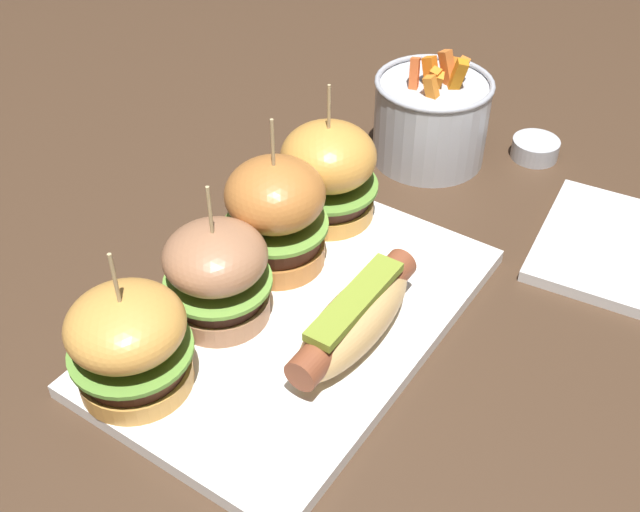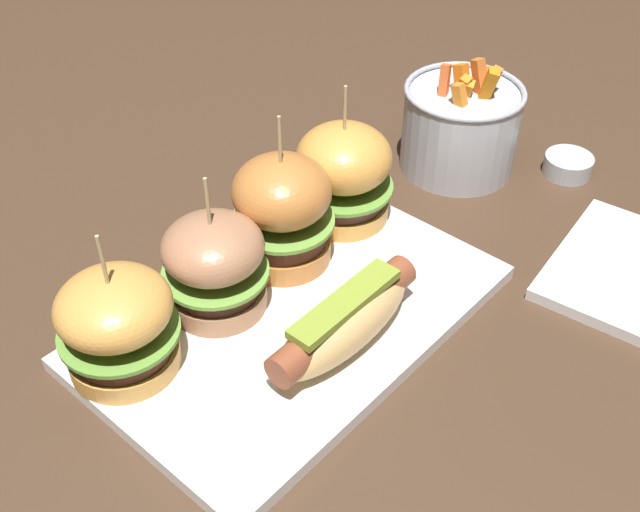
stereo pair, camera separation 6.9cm
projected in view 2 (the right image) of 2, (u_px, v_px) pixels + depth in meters
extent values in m
plane|color=#422D1E|center=(293.00, 321.00, 0.70)|extent=(3.00, 3.00, 0.00)
cube|color=white|center=(293.00, 316.00, 0.70)|extent=(0.36, 0.23, 0.01)
ellipsoid|color=tan|center=(341.00, 326.00, 0.65)|extent=(0.16, 0.05, 0.05)
cylinder|color=brown|center=(341.00, 321.00, 0.64)|extent=(0.16, 0.03, 0.03)
cube|color=olive|center=(342.00, 306.00, 0.63)|extent=(0.12, 0.03, 0.01)
cylinder|color=gold|center=(125.00, 355.00, 0.64)|extent=(0.09, 0.09, 0.02)
cylinder|color=#562F1D|center=(121.00, 340.00, 0.63)|extent=(0.08, 0.08, 0.02)
cylinder|color=#609338|center=(119.00, 331.00, 0.62)|extent=(0.10, 0.10, 0.00)
ellipsoid|color=gold|center=(113.00, 307.00, 0.61)|extent=(0.09, 0.09, 0.05)
cylinder|color=tan|center=(104.00, 268.00, 0.58)|extent=(0.00, 0.00, 0.06)
cylinder|color=#A46F4D|center=(218.00, 295.00, 0.70)|extent=(0.09, 0.09, 0.02)
cylinder|color=#3C2018|center=(216.00, 280.00, 0.68)|extent=(0.08, 0.08, 0.02)
cylinder|color=#6B9E3D|center=(215.00, 272.00, 0.68)|extent=(0.09, 0.09, 0.00)
ellipsoid|color=#A46F4D|center=(213.00, 247.00, 0.66)|extent=(0.09, 0.09, 0.05)
cylinder|color=tan|center=(208.00, 209.00, 0.63)|extent=(0.00, 0.00, 0.06)
cylinder|color=#BB7134|center=(284.00, 248.00, 0.75)|extent=(0.09, 0.09, 0.02)
cylinder|color=#522A1C|center=(283.00, 231.00, 0.73)|extent=(0.08, 0.08, 0.02)
cylinder|color=#6B9E3D|center=(283.00, 221.00, 0.72)|extent=(0.10, 0.10, 0.00)
ellipsoid|color=#BB7134|center=(282.00, 191.00, 0.70)|extent=(0.09, 0.09, 0.06)
cylinder|color=tan|center=(280.00, 147.00, 0.67)|extent=(0.00, 0.00, 0.06)
cylinder|color=gold|center=(343.00, 207.00, 0.80)|extent=(0.09, 0.09, 0.02)
cylinder|color=#543126|center=(343.00, 194.00, 0.79)|extent=(0.09, 0.09, 0.02)
cylinder|color=#609338|center=(343.00, 186.00, 0.78)|extent=(0.10, 0.10, 0.00)
ellipsoid|color=gold|center=(344.00, 157.00, 0.76)|extent=(0.09, 0.09, 0.06)
cylinder|color=tan|center=(345.00, 115.00, 0.73)|extent=(0.00, 0.00, 0.06)
cylinder|color=#B7BABF|center=(460.00, 131.00, 0.87)|extent=(0.13, 0.13, 0.09)
torus|color=#A8AAB2|center=(465.00, 91.00, 0.84)|extent=(0.13, 0.13, 0.01)
cube|color=orange|center=(486.00, 95.00, 0.84)|extent=(0.02, 0.03, 0.07)
cube|color=orange|center=(462.00, 111.00, 0.82)|extent=(0.01, 0.03, 0.06)
cube|color=#CF692A|center=(482.00, 93.00, 0.84)|extent=(0.02, 0.04, 0.07)
cube|color=#DE5F2B|center=(443.00, 97.00, 0.84)|extent=(0.03, 0.02, 0.07)
cube|color=orange|center=(463.00, 96.00, 0.84)|extent=(0.02, 0.03, 0.07)
cube|color=orange|center=(464.00, 97.00, 0.85)|extent=(0.03, 0.02, 0.06)
cube|color=orange|center=(482.00, 96.00, 0.84)|extent=(0.04, 0.02, 0.06)
cube|color=orange|center=(461.00, 101.00, 0.84)|extent=(0.02, 0.03, 0.06)
cube|color=orange|center=(483.00, 98.00, 0.83)|extent=(0.02, 0.03, 0.07)
cylinder|color=#B7BABF|center=(568.00, 165.00, 0.88)|extent=(0.05, 0.05, 0.02)
cylinder|color=beige|center=(569.00, 160.00, 0.87)|extent=(0.04, 0.04, 0.00)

